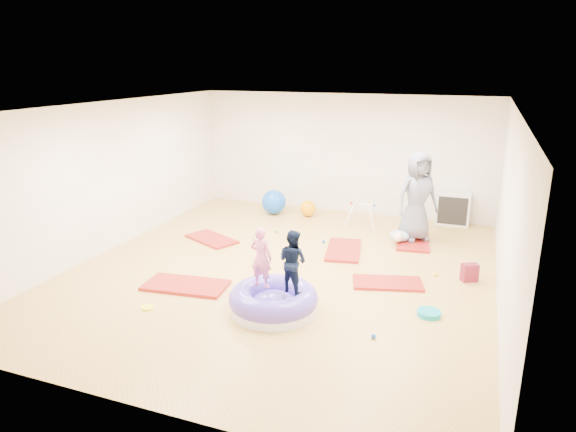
% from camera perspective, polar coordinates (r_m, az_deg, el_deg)
% --- Properties ---
extents(room, '(7.01, 8.01, 2.81)m').
position_cam_1_polar(room, '(8.56, -0.71, 2.67)').
color(room, gold).
rests_on(room, ground).
extents(gym_mat_front_left, '(1.39, 0.81, 0.06)m').
position_cam_1_polar(gym_mat_front_left, '(8.50, -11.30, -7.57)').
color(gym_mat_front_left, '#A42A20').
rests_on(gym_mat_front_left, ground).
extents(gym_mat_mid_left, '(1.26, 0.99, 0.05)m').
position_cam_1_polar(gym_mat_mid_left, '(10.58, -8.48, -2.54)').
color(gym_mat_mid_left, '#A42A20').
rests_on(gym_mat_mid_left, ground).
extents(gym_mat_center_back, '(0.84, 1.34, 0.05)m').
position_cam_1_polar(gym_mat_center_back, '(9.91, 6.19, -3.77)').
color(gym_mat_center_back, '#A42A20').
rests_on(gym_mat_center_back, ground).
extents(gym_mat_right, '(1.22, 0.83, 0.05)m').
position_cam_1_polar(gym_mat_right, '(8.59, 11.01, -7.31)').
color(gym_mat_right, '#A42A20').
rests_on(gym_mat_right, ground).
extents(gym_mat_rear_right, '(0.79, 1.34, 0.05)m').
position_cam_1_polar(gym_mat_rear_right, '(10.66, 13.71, -2.68)').
color(gym_mat_rear_right, '#A42A20').
rests_on(gym_mat_rear_right, ground).
extents(inflatable_cushion, '(1.30, 1.30, 0.41)m').
position_cam_1_polar(inflatable_cushion, '(7.53, -1.62, -9.42)').
color(inflatable_cushion, white).
rests_on(inflatable_cushion, ground).
extents(child_pink, '(0.36, 0.25, 0.92)m').
position_cam_1_polar(child_pink, '(7.39, -3.01, -4.24)').
color(child_pink, pink).
rests_on(child_pink, inflatable_cushion).
extents(child_navy, '(0.54, 0.48, 0.92)m').
position_cam_1_polar(child_navy, '(7.24, 0.52, -4.67)').
color(child_navy, black).
rests_on(child_navy, inflatable_cushion).
extents(adult_caregiver, '(1.03, 0.98, 1.77)m').
position_cam_1_polar(adult_caregiver, '(10.45, 14.17, 2.12)').
color(adult_caregiver, slate).
rests_on(adult_caregiver, gym_mat_rear_right).
extents(infant, '(0.39, 0.39, 0.23)m').
position_cam_1_polar(infant, '(10.41, 12.23, -2.22)').
color(infant, '#9AB2DC').
rests_on(infant, gym_mat_rear_right).
extents(ball_pit_balls, '(3.67, 3.66, 0.07)m').
position_cam_1_polar(ball_pit_balls, '(9.07, 2.50, -5.62)').
color(ball_pit_balls, green).
rests_on(ball_pit_balls, ground).
extents(exercise_ball_blue, '(0.58, 0.58, 0.58)m').
position_cam_1_polar(exercise_ball_blue, '(12.21, -1.59, 1.56)').
color(exercise_ball_blue, blue).
rests_on(exercise_ball_blue, ground).
extents(exercise_ball_orange, '(0.38, 0.38, 0.38)m').
position_cam_1_polar(exercise_ball_orange, '(12.06, 2.26, 0.87)').
color(exercise_ball_orange, orange).
rests_on(exercise_ball_orange, ground).
extents(infant_play_gym, '(0.68, 0.64, 0.52)m').
position_cam_1_polar(infant_play_gym, '(11.37, 8.29, 0.54)').
color(infant_play_gym, silver).
rests_on(infant_play_gym, ground).
extents(cube_shelf, '(0.72, 0.35, 0.72)m').
position_cam_1_polar(cube_shelf, '(11.94, 17.86, 0.74)').
color(cube_shelf, silver).
rests_on(cube_shelf, ground).
extents(balance_disc, '(0.34, 0.34, 0.08)m').
position_cam_1_polar(balance_disc, '(7.72, 15.39, -10.38)').
color(balance_disc, '#0A92A6').
rests_on(balance_disc, ground).
extents(backpack, '(0.30, 0.27, 0.30)m').
position_cam_1_polar(backpack, '(9.03, 19.52, -5.94)').
color(backpack, '#AC0B30').
rests_on(backpack, ground).
extents(yellow_toy, '(0.19, 0.19, 0.03)m').
position_cam_1_polar(yellow_toy, '(7.94, -15.33, -9.78)').
color(yellow_toy, '#FBF311').
rests_on(yellow_toy, ground).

